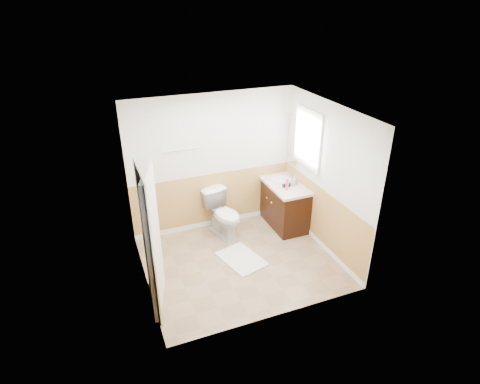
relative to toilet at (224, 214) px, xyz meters
name	(u,v)px	position (x,y,z in m)	size (l,w,h in m)	color
floor	(240,262)	(-0.05, -0.90, -0.41)	(3.00, 3.00, 0.00)	#8C7051
ceiling	(240,112)	(-0.05, -0.90, 2.09)	(3.00, 3.00, 0.00)	white
wall_back	(213,163)	(-0.05, 0.40, 0.84)	(3.00, 3.00, 0.00)	silver
wall_front	(279,239)	(-0.05, -2.20, 0.84)	(3.00, 3.00, 0.00)	silver
wall_left	(139,213)	(-1.55, -0.90, 0.84)	(3.00, 3.00, 0.00)	silver
wall_right	(326,179)	(1.45, -0.90, 0.84)	(3.00, 3.00, 0.00)	silver
wainscot_back	(214,201)	(-0.05, 0.39, 0.09)	(3.00, 3.00, 0.00)	tan
wainscot_front	(276,286)	(-0.05, -2.19, 0.09)	(3.00, 3.00, 0.00)	tan
wainscot_left	(145,257)	(-1.54, -0.90, 0.09)	(2.60, 2.60, 0.00)	tan
wainscot_right	(321,218)	(1.44, -0.90, 0.09)	(2.60, 2.60, 0.00)	tan
toilet	(224,214)	(0.00, 0.00, 0.00)	(0.46, 0.80, 0.82)	white
bath_mat	(242,259)	(0.00, -0.84, -0.40)	(0.55, 0.80, 0.02)	silver
vanity_cabinet	(283,205)	(1.16, -0.06, -0.01)	(0.55, 1.10, 0.80)	black
vanity_knob_left	(272,203)	(0.86, -0.16, 0.14)	(0.03, 0.03, 0.03)	silver
vanity_knob_right	(267,198)	(0.86, 0.04, 0.14)	(0.03, 0.03, 0.03)	silver
countertop	(284,184)	(1.15, -0.06, 0.42)	(0.60, 1.15, 0.05)	beige
sink_basin	(281,179)	(1.16, 0.09, 0.45)	(0.36, 0.36, 0.02)	white
faucet	(290,175)	(1.34, 0.09, 0.51)	(0.02, 0.02, 0.14)	silver
lotion_bottle	(287,184)	(1.06, -0.33, 0.55)	(0.05, 0.05, 0.22)	#EC3D7C
soap_dispenser	(294,180)	(1.28, -0.19, 0.54)	(0.09, 0.09, 0.19)	#9499A7
hair_dryer_body	(286,185)	(1.11, -0.22, 0.48)	(0.07, 0.07, 0.14)	black
hair_dryer_handle	(284,186)	(1.08, -0.19, 0.45)	(0.03, 0.03, 0.07)	black
mirror_panel	(293,140)	(1.43, 0.20, 1.14)	(0.02, 0.35, 0.90)	silver
window_frame	(308,138)	(1.42, -0.31, 1.34)	(0.04, 0.80, 1.00)	white
window_glass	(309,138)	(1.44, -0.31, 1.34)	(0.01, 0.70, 0.90)	white
door	(154,242)	(-1.45, -1.35, 0.61)	(0.05, 0.80, 2.04)	white
door_frame	(148,243)	(-1.52, -1.35, 0.62)	(0.02, 0.92, 2.10)	white
door_knob	(154,233)	(-1.39, -1.02, 0.54)	(0.06, 0.06, 0.06)	silver
towel_bar	(182,150)	(-0.60, 0.35, 1.19)	(0.02, 0.02, 0.62)	silver
tp_holder_bar	(210,193)	(-0.15, 0.33, 0.29)	(0.02, 0.02, 0.14)	silver
tp_roll	(210,193)	(-0.15, 0.33, 0.29)	(0.11, 0.11, 0.10)	white
tp_sheet	(210,199)	(-0.15, 0.33, 0.18)	(0.10, 0.01, 0.16)	white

